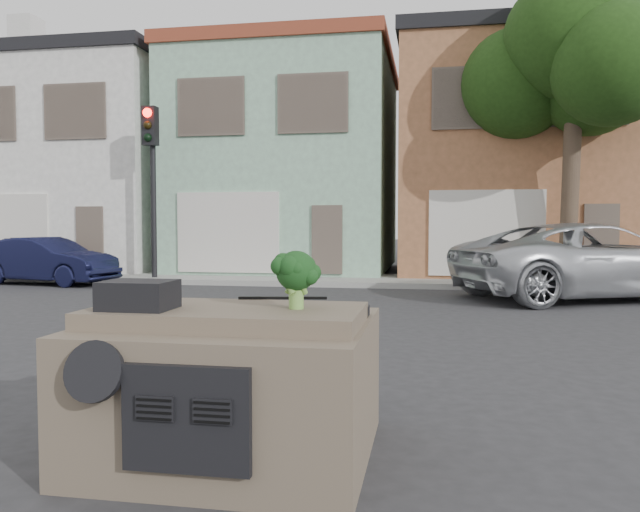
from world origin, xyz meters
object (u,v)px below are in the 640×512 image
(silver_pickup, at_px, (591,299))
(broccoli, at_px, (296,279))
(traffic_signal, at_px, (152,195))
(navy_sedan, at_px, (47,284))

(silver_pickup, height_order, broccoli, broccoli)
(silver_pickup, xyz_separation_m, traffic_signal, (-11.55, 1.89, 2.55))
(traffic_signal, bearing_deg, silver_pickup, -9.30)
(navy_sedan, height_order, broccoli, broccoli)
(traffic_signal, distance_m, broccoli, 14.50)
(navy_sedan, height_order, silver_pickup, silver_pickup)
(navy_sedan, distance_m, silver_pickup, 14.33)
(navy_sedan, height_order, traffic_signal, traffic_signal)
(navy_sedan, bearing_deg, silver_pickup, -85.60)
(silver_pickup, bearing_deg, traffic_signal, 57.63)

